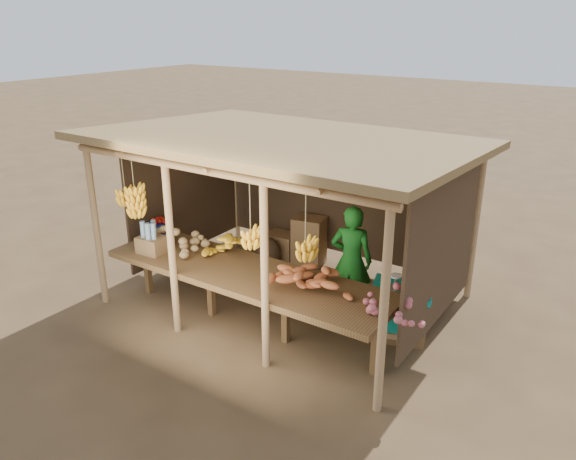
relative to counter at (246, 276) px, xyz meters
The scene contains 13 objects.
ground 1.20m from the counter, 90.00° to the left, with size 60.00×60.00×0.00m, color brown.
stall_structure 1.44m from the counter, 91.72° to the left, with size 4.70×3.50×2.43m.
counter is the anchor object (origin of this frame).
potato_heap 1.34m from the counter, behind, with size 1.04×0.63×0.37m, color #A48555, non-canonical shape.
sweet_potato_heap 0.93m from the counter, ahead, with size 1.10×0.66×0.36m, color #C66433, non-canonical shape.
onion_heap 1.92m from the counter, ahead, with size 0.88×0.53×0.36m, color #C35E64, non-canonical shape.
banana_pile 0.55m from the counter, 151.65° to the left, with size 0.61×0.37×0.35m, color yellow, non-canonical shape.
tomato_basin 1.95m from the counter, 168.08° to the left, with size 0.39×0.39×0.21m.
bottle_box 1.44m from the counter, behind, with size 0.38×0.31×0.45m.
vendor 1.42m from the counter, 50.50° to the left, with size 0.56×0.36×1.52m, color #17681C.
tarp_crate 1.97m from the counter, 28.52° to the left, with size 0.88×0.81×0.87m.
carton_stack 2.26m from the counter, 104.89° to the left, with size 1.07×0.46×0.77m.
burlap_sacks 2.11m from the counter, 122.40° to the left, with size 0.79×0.41×0.56m.
Camera 1 is at (3.96, -5.93, 3.78)m, focal length 35.00 mm.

